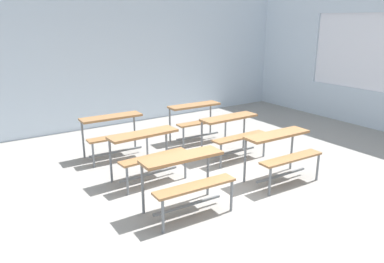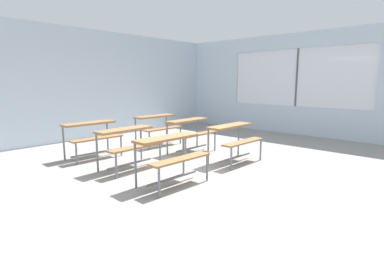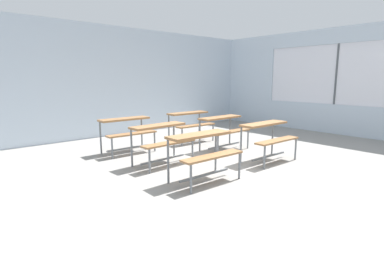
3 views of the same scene
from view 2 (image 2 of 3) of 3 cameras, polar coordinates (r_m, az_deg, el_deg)
ground at (r=5.29m, az=1.41°, el=-8.31°), size 10.00×9.00×0.05m
wall_back at (r=8.68m, az=-21.82°, el=8.25°), size 10.00×0.12×3.00m
wall_right at (r=9.35m, az=22.87°, el=7.90°), size 0.12×9.00×3.00m
desk_bench_r0c0 at (r=4.65m, az=-3.95°, el=-3.33°), size 1.12×0.63×0.74m
desk_bench_r0c1 at (r=5.95m, az=8.09°, el=-0.54°), size 1.11×0.62×0.74m
desk_bench_r1c0 at (r=5.57m, az=-12.01°, el=-1.35°), size 1.12×0.63×0.74m
desk_bench_r1c1 at (r=6.73m, az=-0.21°, el=0.72°), size 1.11×0.60×0.74m
desk_bench_r2c0 at (r=6.60m, az=-18.53°, el=0.04°), size 1.11×0.62×0.74m
desk_bench_r2c1 at (r=7.57m, az=-6.56°, el=1.65°), size 1.12×0.63×0.74m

